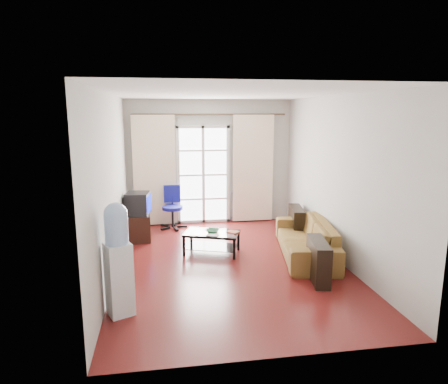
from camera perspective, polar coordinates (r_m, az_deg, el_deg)
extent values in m
plane|color=maroon|center=(6.62, 0.81, -10.15)|extent=(5.20, 5.20, 0.00)
plane|color=white|center=(6.17, 0.88, 13.88)|extent=(5.20, 5.20, 0.00)
cube|color=beige|center=(8.80, -2.06, 4.29)|extent=(3.60, 0.02, 2.70)
cube|color=beige|center=(3.78, 7.61, -5.23)|extent=(3.60, 0.02, 2.70)
cube|color=beige|center=(6.21, -15.75, 0.94)|extent=(0.02, 5.20, 2.70)
cube|color=beige|center=(6.80, 15.98, 1.79)|extent=(0.02, 5.20, 2.70)
cube|color=white|center=(8.78, -2.99, 2.46)|extent=(1.01, 0.02, 2.04)
cube|color=white|center=(8.76, -2.97, 2.44)|extent=(1.16, 0.06, 2.15)
cylinder|color=#4C3F2D|center=(8.64, -2.03, 11.01)|extent=(3.30, 0.04, 0.04)
cube|color=#FFEDCD|center=(8.64, -9.89, 3.00)|extent=(0.90, 0.07, 2.35)
cube|color=#FFEDCD|center=(8.87, 4.15, 3.35)|extent=(0.90, 0.07, 2.35)
cube|color=#9C9C9E|center=(9.02, 3.12, -2.14)|extent=(0.64, 0.12, 0.64)
imported|color=brown|center=(7.03, 11.59, -6.51)|extent=(2.33, 1.52, 0.60)
cube|color=silver|center=(6.97, -1.76, -5.80)|extent=(1.06, 0.82, 0.01)
cube|color=black|center=(7.05, -1.75, -7.80)|extent=(0.98, 0.74, 0.01)
cube|color=black|center=(6.91, -5.74, -7.62)|extent=(0.05, 0.05, 0.37)
cube|color=black|center=(6.73, 1.48, -8.10)|extent=(0.05, 0.05, 0.37)
cube|color=black|center=(7.35, -4.70, -6.46)|extent=(0.05, 0.05, 0.37)
cube|color=black|center=(7.17, 2.09, -6.87)|extent=(0.05, 0.05, 0.37)
imported|color=#31863C|center=(6.93, -1.66, -5.60)|extent=(0.38, 0.38, 0.06)
imported|color=#A91714|center=(6.89, 0.89, -5.87)|extent=(0.35, 0.35, 0.02)
cube|color=black|center=(6.98, -1.54, -5.65)|extent=(0.16, 0.07, 0.02)
cube|color=black|center=(7.94, -12.20, -4.80)|extent=(0.50, 0.72, 0.51)
cube|color=black|center=(7.75, -12.22, -1.62)|extent=(0.49, 0.52, 0.42)
cube|color=#0C19E5|center=(7.71, -10.65, -1.63)|extent=(0.07, 0.37, 0.31)
cube|color=black|center=(7.79, -13.54, -1.61)|extent=(0.17, 0.33, 0.28)
cylinder|color=black|center=(8.56, -7.33, -3.67)|extent=(0.05, 0.05, 0.45)
cylinder|color=navy|center=(8.50, -7.37, -2.26)|extent=(0.43, 0.43, 0.07)
cube|color=navy|center=(8.64, -7.42, -0.24)|extent=(0.35, 0.06, 0.37)
cube|color=silver|center=(5.07, -14.76, -11.95)|extent=(0.38, 0.38, 0.90)
cylinder|color=#95B5E6|center=(4.86, -15.13, -5.11)|extent=(0.27, 0.27, 0.36)
sphere|color=#95B5E6|center=(4.82, -15.24, -3.06)|extent=(0.27, 0.27, 0.27)
cube|color=black|center=(5.01, -13.38, -8.43)|extent=(0.08, 0.12, 0.09)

